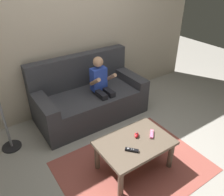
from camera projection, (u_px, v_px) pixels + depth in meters
ground_plane at (139, 159)px, 2.76m from camera, size 9.25×9.25×0.00m
wall_back at (73, 28)px, 3.24m from camera, size 4.63×0.05×2.50m
couch at (89, 97)px, 3.44m from camera, size 1.61×0.80×0.89m
person_seated_on_couch at (102, 86)px, 3.25m from camera, size 0.31×0.39×0.95m
coffee_table at (135, 146)px, 2.50m from camera, size 0.80×0.55×0.38m
area_rug at (133, 166)px, 2.66m from camera, size 1.65×1.25×0.01m
game_remote_pink_near_edge at (152, 134)px, 2.55m from camera, size 0.12×0.12×0.03m
nunchuk_red at (137, 135)px, 2.53m from camera, size 0.10×0.09×0.05m
game_remote_black_far_corner at (132, 150)px, 2.34m from camera, size 0.12×0.13×0.03m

